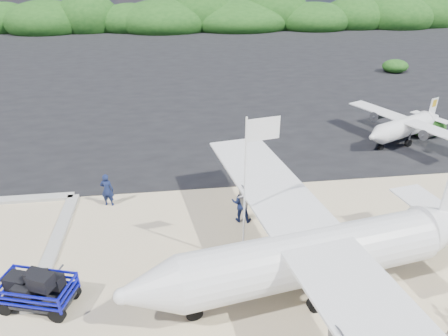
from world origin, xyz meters
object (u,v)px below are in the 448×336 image
at_px(crew_b, 242,202).
at_px(aircraft_small, 47,57).
at_px(signboard, 310,265).
at_px(crew_a, 107,190).
at_px(flagpole, 243,262).
at_px(baggage_cart, 41,305).
at_px(aircraft_large, 330,72).

distance_m(crew_b, aircraft_small, 38.30).
bearing_deg(signboard, crew_b, 134.37).
height_order(signboard, crew_a, crew_a).
relative_size(flagpole, signboard, 3.08).
bearing_deg(crew_b, baggage_cart, 44.18).
bearing_deg(flagpole, baggage_cart, -169.86).
height_order(baggage_cart, flagpole, flagpole).
distance_m(signboard, aircraft_small, 41.97).
bearing_deg(signboard, flagpole, -179.35).
height_order(flagpole, crew_a, flagpole).
relative_size(crew_b, aircraft_large, 0.12).
xyz_separation_m(crew_a, aircraft_large, (18.53, 21.63, -0.79)).
bearing_deg(baggage_cart, aircraft_small, 120.42).
height_order(aircraft_large, aircraft_small, aircraft_large).
height_order(crew_a, aircraft_large, aircraft_large).
relative_size(baggage_cart, flagpole, 0.44).
height_order(baggage_cart, aircraft_large, aircraft_large).
xyz_separation_m(flagpole, aircraft_large, (13.17, 26.21, 0.00)).
height_order(baggage_cart, signboard, signboard).
height_order(flagpole, crew_b, flagpole).
xyz_separation_m(baggage_cart, aircraft_small, (-9.53, 38.33, 0.00)).
bearing_deg(crew_b, aircraft_large, -102.68).
bearing_deg(baggage_cart, crew_a, 92.56).
xyz_separation_m(baggage_cart, crew_a, (1.44, 5.80, 0.79)).
distance_m(flagpole, crew_a, 7.10).
bearing_deg(flagpole, aircraft_large, 63.32).
bearing_deg(crew_a, baggage_cart, 86.21).
relative_size(flagpole, aircraft_small, 0.89).
bearing_deg(crew_a, aircraft_large, -120.49).
bearing_deg(crew_a, flagpole, 149.56).
xyz_separation_m(flagpole, crew_a, (-5.36, 4.59, 0.79)).
bearing_deg(crew_b, signboard, 139.46).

